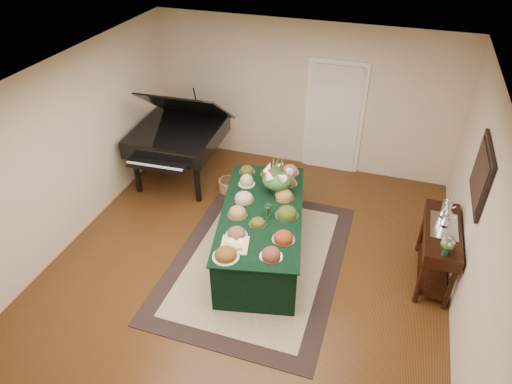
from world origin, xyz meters
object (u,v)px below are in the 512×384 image
(floral_centerpiece, at_px, (277,176))
(mahogany_sideboard, at_px, (440,240))
(buffet_table, at_px, (262,232))
(grand_piano, at_px, (178,135))

(floral_centerpiece, relative_size, mahogany_sideboard, 0.36)
(buffet_table, distance_m, floral_centerpiece, 0.84)
(floral_centerpiece, bearing_deg, buffet_table, -97.42)
(buffet_table, height_order, grand_piano, grand_piano)
(buffet_table, bearing_deg, mahogany_sideboard, 6.43)
(floral_centerpiece, distance_m, grand_piano, 2.32)
(buffet_table, bearing_deg, floral_centerpiece, 82.58)
(grand_piano, height_order, mahogany_sideboard, grand_piano)
(buffet_table, xyz_separation_m, grand_piano, (-2.02, 1.51, 0.49))
(floral_centerpiece, bearing_deg, mahogany_sideboard, -6.11)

